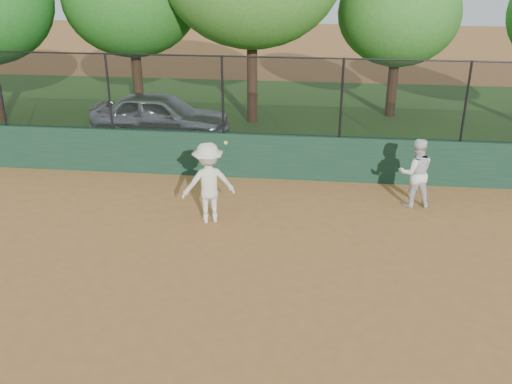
# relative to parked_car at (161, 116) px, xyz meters

# --- Properties ---
(ground) EXTENTS (80.00, 80.00, 0.00)m
(ground) POSITION_rel_parked_car_xyz_m (3.02, -8.96, -0.75)
(ground) COLOR #A56935
(ground) RESTS_ON ground
(back_wall) EXTENTS (26.00, 0.20, 1.20)m
(back_wall) POSITION_rel_parked_car_xyz_m (3.02, -2.96, -0.15)
(back_wall) COLOR #1C3E29
(back_wall) RESTS_ON ground
(grass_strip) EXTENTS (36.00, 12.00, 0.01)m
(grass_strip) POSITION_rel_parked_car_xyz_m (3.02, 3.04, -0.74)
(grass_strip) COLOR #234916
(grass_strip) RESTS_ON ground
(parked_car) EXTENTS (4.46, 1.98, 1.49)m
(parked_car) POSITION_rel_parked_car_xyz_m (0.00, 0.00, 0.00)
(parked_car) COLOR #A3A7AC
(parked_car) RESTS_ON ground
(player_second) EXTENTS (0.87, 0.72, 1.66)m
(player_second) POSITION_rel_parked_car_xyz_m (7.28, -4.34, 0.08)
(player_second) COLOR silver
(player_second) RESTS_ON ground
(player_main) EXTENTS (1.34, 1.06, 2.00)m
(player_main) POSITION_rel_parked_car_xyz_m (2.65, -5.70, 0.17)
(player_main) COLOR beige
(player_main) RESTS_ON ground
(fence_assembly) EXTENTS (26.00, 0.06, 2.00)m
(fence_assembly) POSITION_rel_parked_car_xyz_m (2.99, -2.96, 1.49)
(fence_assembly) COLOR black
(fence_assembly) RESTS_ON back_wall
(tree_3) EXTENTS (4.16, 3.78, 5.39)m
(tree_3) POSITION_rel_parked_car_xyz_m (7.52, 3.64, 2.84)
(tree_3) COLOR #3B2313
(tree_3) RESTS_ON ground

